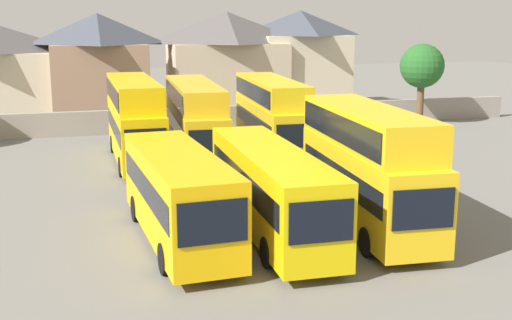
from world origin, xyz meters
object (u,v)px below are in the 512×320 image
object	(u,v)px
bus_6	(272,112)
tree_behind_wall	(422,67)
house_terrace_right	(227,62)
bus_4	(134,116)
house_terrace_far_right	(300,59)
bus_1	(178,192)
bus_2	(271,186)
house_terrace_centre	(99,65)
bus_5	(195,116)
bus_3	(367,162)

from	to	relation	value
bus_6	tree_behind_wall	distance (m)	16.99
house_terrace_right	bus_4	bearing A→B (deg)	-117.72
bus_4	house_terrace_far_right	distance (m)	26.44
house_terrace_far_right	bus_1	bearing A→B (deg)	-115.90
bus_2	house_terrace_right	world-z (taller)	house_terrace_right
house_terrace_right	tree_behind_wall	world-z (taller)	house_terrace_right
bus_4	house_terrace_right	distance (m)	21.61
bus_2	house_terrace_far_right	size ratio (longest dim) A/B	1.29
tree_behind_wall	bus_1	bearing A→B (deg)	-135.15
bus_2	tree_behind_wall	size ratio (longest dim) A/B	1.81
house_terrace_centre	house_terrace_far_right	xyz separation A→B (m)	(18.49, 1.29, 0.13)
bus_5	house_terrace_far_right	bearing A→B (deg)	148.68
bus_4	bus_6	size ratio (longest dim) A/B	0.98
bus_2	bus_6	world-z (taller)	bus_6
bus_1	house_terrace_centre	xyz separation A→B (m)	(-1.56, 33.56, 2.53)
bus_2	bus_3	bearing A→B (deg)	85.16
house_terrace_far_right	tree_behind_wall	size ratio (longest dim) A/B	1.41
bus_2	tree_behind_wall	xyz separation A→B (m)	(19.37, 22.95, 2.70)
tree_behind_wall	bus_4	bearing A→B (deg)	-160.94
bus_5	bus_6	world-z (taller)	bus_6
bus_2	house_terrace_far_right	bearing A→B (deg)	159.93
bus_2	house_terrace_right	xyz separation A→B (m)	(5.95, 33.91, 2.64)
bus_3	house_terrace_centre	distance (m)	35.19
bus_5	house_terrace_far_right	world-z (taller)	house_terrace_far_right
bus_2	house_terrace_far_right	xyz separation A→B (m)	(13.18, 34.80, 2.69)
bus_2	bus_6	distance (m)	15.65
bus_5	house_terrace_centre	size ratio (longest dim) A/B	1.34
house_terrace_right	house_terrace_far_right	distance (m)	7.28
bus_1	bus_3	distance (m)	7.79
house_terrace_right	house_terrace_far_right	bearing A→B (deg)	7.02
bus_5	house_terrace_right	size ratio (longest dim) A/B	1.11
bus_5	bus_2	bearing A→B (deg)	4.56
bus_6	house_terrace_far_right	size ratio (longest dim) A/B	1.25
bus_1	house_terrace_centre	bearing A→B (deg)	179.05
bus_2	bus_4	size ratio (longest dim) A/B	1.06
bus_2	tree_behind_wall	distance (m)	30.15
bus_4	tree_behind_wall	xyz separation A→B (m)	(23.44, 8.10, 1.87)
house_terrace_far_right	bus_5	bearing A→B (deg)	-124.27
bus_2	bus_1	bearing A→B (deg)	-88.52
bus_5	bus_1	bearing A→B (deg)	-9.66
bus_4	tree_behind_wall	bearing A→B (deg)	108.52
bus_5	tree_behind_wall	bearing A→B (deg)	115.20
house_terrace_right	bus_3	bearing A→B (deg)	-93.28
bus_5	bus_6	distance (m)	4.91
bus_2	tree_behind_wall	bearing A→B (deg)	140.50
bus_3	bus_4	distance (m)	17.23
bus_6	bus_3	bearing A→B (deg)	1.23
house_terrace_centre	bus_3	bearing A→B (deg)	-74.66
bus_3	tree_behind_wall	distance (m)	28.01
bus_1	bus_2	xyz separation A→B (m)	(3.75, 0.05, -0.04)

